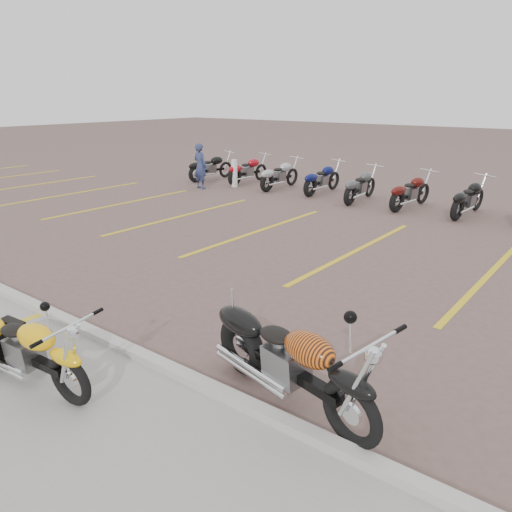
{
  "coord_description": "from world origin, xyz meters",
  "views": [
    {
      "loc": [
        4.67,
        -5.59,
        3.27
      ],
      "look_at": [
        -0.09,
        0.52,
        0.75
      ],
      "focal_mm": 35.0,
      "sensor_mm": 36.0,
      "label": 1
    }
  ],
  "objects": [
    {
      "name": "bg_bike_row",
      "position": [
        0.9,
        9.08,
        0.55
      ],
      "size": [
        20.54,
        2.03,
        1.1
      ],
      "color": "black",
      "rests_on": "ground"
    },
    {
      "name": "parking_stripes",
      "position": [
        0.0,
        4.0,
        0.0
      ],
      "size": [
        38.0,
        5.5,
        0.01
      ],
      "primitive_type": null,
      "color": "gold",
      "rests_on": "ground"
    },
    {
      "name": "bollard",
      "position": [
        -7.24,
        8.41,
        0.5
      ],
      "size": [
        0.15,
        0.15,
        1.0
      ],
      "primitive_type": "cube",
      "rotation": [
        0.0,
        0.0,
        0.01
      ],
      "color": "white",
      "rests_on": "ground"
    },
    {
      "name": "person_a",
      "position": [
        -8.01,
        7.42,
        0.81
      ],
      "size": [
        0.62,
        0.43,
        1.62
      ],
      "primitive_type": "imported",
      "rotation": [
        0.0,
        0.0,
        3.07
      ],
      "color": "navy",
      "rests_on": "ground"
    },
    {
      "name": "flame_cruiser",
      "position": [
        2.01,
        -1.61,
        0.5
      ],
      "size": [
        2.43,
        0.72,
        1.01
      ],
      "rotation": [
        0.08,
        0.0,
        -0.23
      ],
      "color": "black",
      "rests_on": "ground"
    },
    {
      "name": "ground",
      "position": [
        0.0,
        0.0,
        0.0
      ],
      "size": [
        100.0,
        100.0,
        0.0
      ],
      "primitive_type": "plane",
      "color": "brown",
      "rests_on": "ground"
    },
    {
      "name": "yellow_cruiser",
      "position": [
        -0.6,
        -3.16,
        0.43
      ],
      "size": [
        2.12,
        0.37,
        0.87
      ],
      "rotation": [
        0.08,
        0.0,
        0.08
      ],
      "color": "black",
      "rests_on": "ground"
    },
    {
      "name": "curb",
      "position": [
        0.0,
        -2.0,
        0.06
      ],
      "size": [
        60.0,
        0.18,
        0.12
      ],
      "primitive_type": "cube",
      "color": "#ADAAA3",
      "rests_on": "ground"
    }
  ]
}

